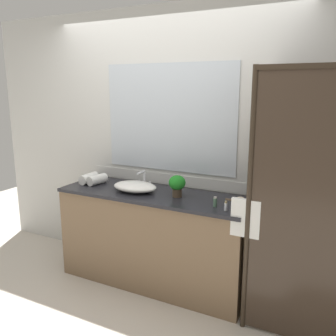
# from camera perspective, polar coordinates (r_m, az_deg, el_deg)

# --- Properties ---
(ground_plane) EXTENTS (8.00, 8.00, 0.00)m
(ground_plane) POSITION_cam_1_polar(r_m,az_deg,el_deg) (3.66, -2.20, -17.58)
(ground_plane) COLOR beige
(wall_back_with_mirror) EXTENTS (4.40, 0.06, 2.60)m
(wall_back_with_mirror) POSITION_cam_1_polar(r_m,az_deg,el_deg) (3.51, 0.35, 3.83)
(wall_back_with_mirror) COLOR silver
(wall_back_with_mirror) RESTS_ON ground_plane
(vanity_cabinet) EXTENTS (1.80, 0.58, 0.90)m
(vanity_cabinet) POSITION_cam_1_polar(r_m,az_deg,el_deg) (3.47, -2.18, -11.07)
(vanity_cabinet) COLOR brown
(vanity_cabinet) RESTS_ON ground_plane
(shower_enclosure) EXTENTS (1.20, 0.59, 2.00)m
(shower_enclosure) POSITION_cam_1_polar(r_m,az_deg,el_deg) (2.72, 19.93, -5.76)
(shower_enclosure) COLOR #2D2319
(shower_enclosure) RESTS_ON ground_plane
(sink_basin) EXTENTS (0.43, 0.29, 0.09)m
(sink_basin) POSITION_cam_1_polar(r_m,az_deg,el_deg) (3.35, -5.29, -2.97)
(sink_basin) COLOR white
(sink_basin) RESTS_ON vanity_cabinet
(faucet) EXTENTS (0.17, 0.16, 0.17)m
(faucet) POSITION_cam_1_polar(r_m,az_deg,el_deg) (3.49, -3.88, -2.13)
(faucet) COLOR silver
(faucet) RESTS_ON vanity_cabinet
(potted_plant) EXTENTS (0.15, 0.15, 0.19)m
(potted_plant) POSITION_cam_1_polar(r_m,az_deg,el_deg) (3.16, 1.47, -2.59)
(potted_plant) COLOR #473828
(potted_plant) RESTS_ON vanity_cabinet
(soap_dish) EXTENTS (0.10, 0.07, 0.04)m
(soap_dish) POSITION_cam_1_polar(r_m,az_deg,el_deg) (3.13, 11.48, -4.92)
(soap_dish) COLOR silver
(soap_dish) RESTS_ON vanity_cabinet
(amenity_bottle_body_wash) EXTENTS (0.02, 0.02, 0.08)m
(amenity_bottle_body_wash) POSITION_cam_1_polar(r_m,az_deg,el_deg) (2.86, 9.20, -6.03)
(amenity_bottle_body_wash) COLOR silver
(amenity_bottle_body_wash) RESTS_ON vanity_cabinet
(amenity_bottle_shampoo) EXTENTS (0.03, 0.03, 0.08)m
(amenity_bottle_shampoo) POSITION_cam_1_polar(r_m,az_deg,el_deg) (2.94, 7.52, -5.40)
(amenity_bottle_shampoo) COLOR #4C7056
(amenity_bottle_shampoo) RESTS_ON vanity_cabinet
(rolled_towel_near_edge) EXTENTS (0.10, 0.22, 0.10)m
(rolled_towel_near_edge) POSITION_cam_1_polar(r_m,az_deg,el_deg) (3.72, -12.52, -1.60)
(rolled_towel_near_edge) COLOR white
(rolled_towel_near_edge) RESTS_ON vanity_cabinet
(rolled_towel_middle) EXTENTS (0.13, 0.22, 0.10)m
(rolled_towel_middle) POSITION_cam_1_polar(r_m,az_deg,el_deg) (3.65, -11.21, -1.82)
(rolled_towel_middle) COLOR white
(rolled_towel_middle) RESTS_ON vanity_cabinet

